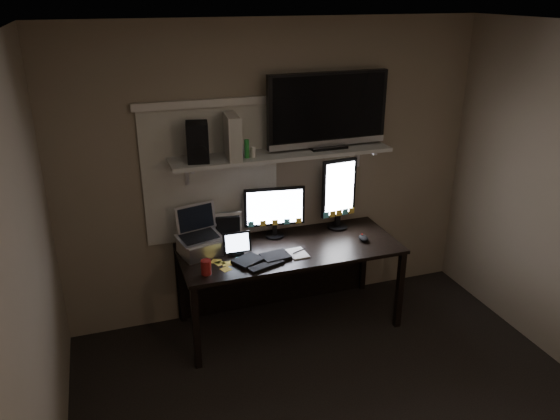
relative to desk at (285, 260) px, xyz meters
name	(u,v)px	position (x,y,z in m)	size (l,w,h in m)	color
ceiling	(395,33)	(0.00, -1.55, 1.95)	(3.60, 3.60, 0.00)	silver
back_wall	(275,173)	(0.00, 0.25, 0.70)	(3.60, 3.60, 0.00)	#746853
left_wall	(24,330)	(-1.80, -1.55, 0.70)	(3.60, 3.60, 0.00)	#746853
window_blinds	(211,175)	(-0.55, 0.24, 0.75)	(1.10, 0.02, 1.10)	silver
desk	(285,260)	(0.00, 0.00, 0.00)	(1.80, 0.75, 0.73)	black
wall_shelf	(282,154)	(0.00, 0.08, 0.91)	(1.80, 0.35, 0.03)	#B7B7B1
monitor_landscape	(275,212)	(-0.05, 0.11, 0.40)	(0.51, 0.05, 0.45)	black
monitor_portrait	(339,194)	(0.53, 0.11, 0.50)	(0.32, 0.06, 0.64)	black
keyboard	(262,259)	(-0.29, -0.27, 0.19)	(0.45, 0.17, 0.03)	black
mouse	(363,238)	(0.63, -0.20, 0.20)	(0.08, 0.12, 0.04)	black
notepad	(298,253)	(0.02, -0.26, 0.18)	(0.14, 0.19, 0.01)	silver
tablet	(237,243)	(-0.44, -0.12, 0.27)	(0.22, 0.09, 0.20)	black
file_sorter	(228,228)	(-0.45, 0.14, 0.30)	(0.20, 0.09, 0.25)	black
laptop	(199,233)	(-0.72, -0.03, 0.37)	(0.34, 0.27, 0.38)	#BDBCC1
cup	(206,267)	(-0.74, -0.35, 0.23)	(0.08, 0.08, 0.11)	maroon
sticky_notes	(229,263)	(-0.54, -0.23, 0.18)	(0.31, 0.23, 0.00)	yellow
tv	(328,111)	(0.39, 0.09, 1.23)	(1.02, 0.18, 0.61)	black
game_console	(232,137)	(-0.41, 0.05, 1.10)	(0.09, 0.28, 0.34)	beige
speaker	(198,142)	(-0.68, 0.05, 1.07)	(0.16, 0.20, 0.30)	black
bottles	(244,149)	(-0.33, 0.02, 1.00)	(0.23, 0.05, 0.15)	#A50F0C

